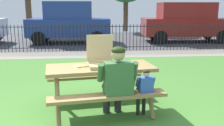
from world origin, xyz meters
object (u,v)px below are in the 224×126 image
object	(u,v)px
pizza_slice_on_table	(80,66)
child_at_table	(144,88)
pizza_box_open	(102,60)
parked_car_right	(186,22)
adult_at_table	(117,80)
picnic_table_foreground	(101,76)
parked_car_center	(69,22)

from	to	relation	value
pizza_slice_on_table	child_at_table	xyz separation A→B (m)	(1.01, -0.48, -0.28)
pizza_slice_on_table	child_at_table	world-z (taller)	child_at_table
pizza_box_open	parked_car_right	xyz separation A→B (m)	(4.58, 8.41, 0.14)
adult_at_table	parked_car_right	distance (m)	9.93
adult_at_table	picnic_table_foreground	bearing A→B (deg)	116.33
pizza_box_open	pizza_slice_on_table	size ratio (longest dim) A/B	1.75
picnic_table_foreground	parked_car_center	xyz separation A→B (m)	(-1.22, 8.44, 0.41)
adult_at_table	parked_car_center	world-z (taller)	parked_car_center
parked_car_center	picnic_table_foreground	bearing A→B (deg)	-81.76
adult_at_table	pizza_box_open	bearing A→B (deg)	112.96
picnic_table_foreground	child_at_table	distance (m)	0.81
picnic_table_foreground	parked_car_right	distance (m)	9.62
parked_car_center	pizza_slice_on_table	bearing A→B (deg)	-84.02
adult_at_table	child_at_table	xyz separation A→B (m)	(0.44, 0.03, -0.16)
picnic_table_foreground	pizza_box_open	xyz separation A→B (m)	(0.02, 0.03, 0.27)
pizza_box_open	parked_car_center	size ratio (longest dim) A/B	0.14
parked_car_right	picnic_table_foreground	bearing A→B (deg)	-118.61
pizza_box_open	parked_car_center	bearing A→B (deg)	98.41
pizza_slice_on_table	parked_car_center	size ratio (longest dim) A/B	0.08
pizza_box_open	adult_at_table	xyz separation A→B (m)	(0.21, -0.50, -0.21)
pizza_box_open	parked_car_right	size ratio (longest dim) A/B	0.13
pizza_box_open	child_at_table	bearing A→B (deg)	-35.61
pizza_slice_on_table	parked_car_right	bearing A→B (deg)	59.51
child_at_table	parked_car_center	xyz separation A→B (m)	(-1.89, 8.87, 0.51)
pizza_slice_on_table	parked_car_right	xyz separation A→B (m)	(4.95, 8.40, 0.23)
child_at_table	adult_at_table	bearing A→B (deg)	-175.47
pizza_box_open	child_at_table	xyz separation A→B (m)	(0.65, -0.47, -0.37)
pizza_slice_on_table	parked_car_right	size ratio (longest dim) A/B	0.07
parked_car_center	parked_car_right	size ratio (longest dim) A/B	0.87
pizza_slice_on_table	adult_at_table	world-z (taller)	adult_at_table
pizza_slice_on_table	pizza_box_open	bearing A→B (deg)	-1.76
pizza_slice_on_table	adult_at_table	bearing A→B (deg)	-41.68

